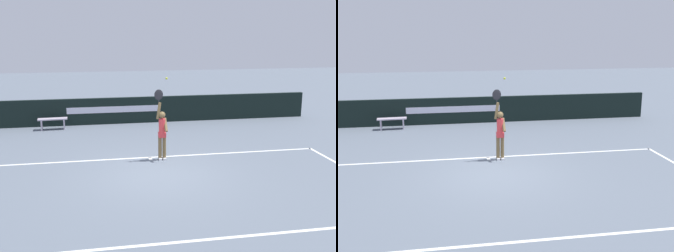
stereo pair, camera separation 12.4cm
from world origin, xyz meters
TOP-DOWN VIEW (x-y plane):
  - ground_plane at (0.00, 0.00)m, footprint 60.00×60.00m
  - court_lines at (0.00, -1.19)m, footprint 11.71×5.79m
  - back_wall at (-0.00, 6.90)m, footprint 16.30×0.17m
  - tennis_player at (0.37, 1.33)m, footprint 0.41×0.39m
  - tennis_ball at (0.51, 1.26)m, footprint 0.07×0.07m
  - courtside_bench_near at (-3.50, 6.24)m, footprint 1.23×0.43m

SIDE VIEW (x-z plane):
  - ground_plane at x=0.00m, z-range 0.00..0.00m
  - court_lines at x=0.00m, z-range 0.00..0.00m
  - courtside_bench_near at x=-3.50m, z-range 0.11..0.60m
  - back_wall at x=0.00m, z-range 0.00..1.18m
  - tennis_player at x=0.37m, z-range -0.21..2.12m
  - tennis_ball at x=0.51m, z-range 2.63..2.70m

